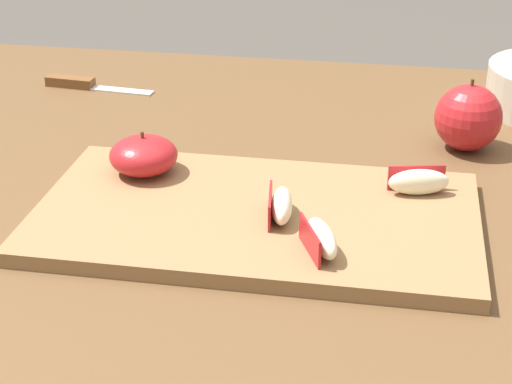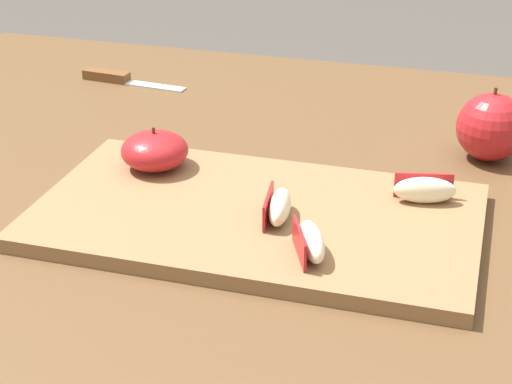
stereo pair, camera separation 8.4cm
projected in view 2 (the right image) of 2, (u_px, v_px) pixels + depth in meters
name	position (u px, v px, depth m)	size (l,w,h in m)	color
dining_table	(239.00, 261.00, 0.99)	(1.13, 0.90, 0.72)	brown
cutting_board	(256.00, 217.00, 0.85)	(0.44, 0.25, 0.02)	olive
apple_half_skin_up	(155.00, 150.00, 0.93)	(0.07, 0.07, 0.05)	#B21E23
apple_wedge_middle	(279.00, 207.00, 0.82)	(0.03, 0.06, 0.03)	#F4EACC
apple_wedge_right	(311.00, 242.00, 0.76)	(0.05, 0.07, 0.03)	#F4EACC
apple_wedge_front	(425.00, 190.00, 0.86)	(0.07, 0.04, 0.03)	#F4EACC
paring_knife	(115.00, 78.00, 1.24)	(0.16, 0.03, 0.01)	silver
whole_apple_crimson	(491.00, 127.00, 0.98)	(0.08, 0.08, 0.09)	#B21E23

